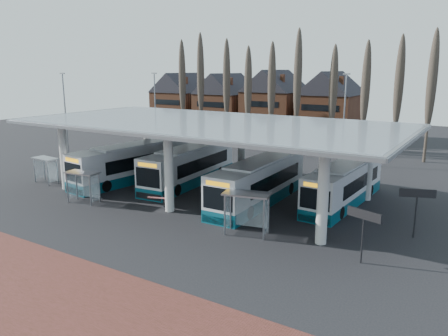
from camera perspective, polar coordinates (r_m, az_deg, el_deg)
The scene contains 17 objects.
ground at distance 32.06m, azimuth -9.90°, elevation -6.74°, with size 140.00×140.00×0.00m, color black.
station_canopy at distance 36.89m, azimuth -1.93°, elevation 5.10°, with size 32.00×16.00×6.34m.
poplar_row at distance 59.01m, azimuth 11.95°, elevation 10.73°, with size 45.10×1.10×14.50m.
townhouse_row at distance 75.70m, azimuth 3.43°, elevation 9.22°, with size 36.80×10.30×12.25m.
lamp_post_a at distance 58.90m, azimuth -8.95°, elevation 7.49°, with size 0.80×0.16×10.17m.
lamp_post_b at distance 50.71m, azimuth 15.40°, elevation 6.36°, with size 0.80×0.16×10.17m.
lamp_post_d at distance 59.18m, azimuth -20.02°, elevation 6.90°, with size 0.80×0.16×10.17m.
bus_0 at distance 43.20m, azimuth -11.79°, elevation 0.61°, with size 4.22×13.21×3.61m.
bus_1 at distance 41.34m, azimuth -4.50°, elevation 0.25°, with size 3.67×12.90×3.54m.
bus_2 at distance 35.37m, azimuth 4.61°, elevation -1.92°, with size 2.98×12.73×3.52m.
bus_3 at distance 36.36m, azimuth 15.45°, elevation -2.11°, with size 3.07×11.97×3.30m.
shelter_0 at distance 44.80m, azimuth -22.16°, elevation 0.44°, with size 2.71×1.52×2.43m.
shelter_1 at distance 37.11m, azimuth -17.83°, elevation -1.50°, with size 2.91×1.76×2.54m.
shelter_2 at distance 28.56m, azimuth 3.08°, elevation -4.68°, with size 3.29×2.14×2.82m.
info_sign_0 at distance 25.23m, azimuth 17.81°, elevation -6.34°, with size 2.02×0.77×3.11m.
info_sign_1 at distance 30.20m, azimuth 23.93°, elevation -3.47°, with size 2.08×0.91×3.25m.
barrier at distance 34.27m, azimuth -8.22°, elevation -4.00°, with size 1.95×0.88×1.02m.
Camera 1 is at (20.41, -22.34, 10.61)m, focal length 35.00 mm.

